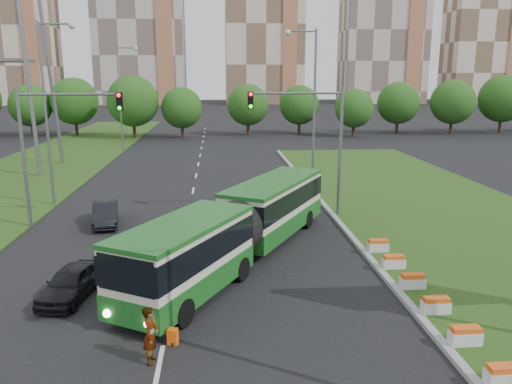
{
  "coord_description": "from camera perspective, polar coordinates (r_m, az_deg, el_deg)",
  "views": [
    {
      "loc": [
        -1.15,
        -19.75,
        8.5
      ],
      "look_at": [
        0.9,
        5.85,
        2.6
      ],
      "focal_mm": 35.0,
      "sensor_mm": 36.0,
      "label": 1
    }
  ],
  "objects": [
    {
      "name": "ground",
      "position": [
        21.53,
        -1.16,
        -10.31
      ],
      "size": [
        360.0,
        360.0,
        0.0
      ],
      "primitive_type": "plane",
      "color": "black",
      "rests_on": "ground"
    },
    {
      "name": "grass_median",
      "position": [
        32.27,
        21.66,
        -3.13
      ],
      "size": [
        14.0,
        60.0,
        0.15
      ],
      "primitive_type": "cube",
      "color": "#274C15",
      "rests_on": "ground"
    },
    {
      "name": "median_kerb",
      "position": [
        29.88,
        9.59,
        -3.59
      ],
      "size": [
        0.3,
        60.0,
        0.18
      ],
      "primitive_type": "cube",
      "color": "#959595",
      "rests_on": "ground"
    },
    {
      "name": "left_verge",
      "position": [
        48.56,
        -24.8,
        1.72
      ],
      "size": [
        12.0,
        110.0,
        0.1
      ],
      "primitive_type": "cube",
      "color": "#274C15",
      "rests_on": "ground"
    },
    {
      "name": "lane_markings",
      "position": [
        40.69,
        -7.07,
        0.79
      ],
      "size": [
        0.2,
        100.0,
        0.01
      ],
      "primitive_type": null,
      "color": "silver",
      "rests_on": "ground"
    },
    {
      "name": "flower_planters",
      "position": [
        20.59,
        18.6,
        -10.79
      ],
      "size": [
        1.1,
        11.5,
        0.6
      ],
      "primitive_type": null,
      "color": "silver",
      "rests_on": "grass_median"
    },
    {
      "name": "traffic_mast_median",
      "position": [
        30.5,
        6.72,
        6.93
      ],
      "size": [
        5.76,
        0.32,
        8.0
      ],
      "color": "slate",
      "rests_on": "ground"
    },
    {
      "name": "traffic_mast_left",
      "position": [
        30.36,
        -22.37,
        6.02
      ],
      "size": [
        5.76,
        0.32,
        8.0
      ],
      "color": "slate",
      "rests_on": "ground"
    },
    {
      "name": "street_lamps",
      "position": [
        29.91,
        -8.18,
        8.02
      ],
      "size": [
        36.0,
        60.0,
        12.0
      ],
      "primitive_type": null,
      "color": "slate",
      "rests_on": "ground"
    },
    {
      "name": "tree_line",
      "position": [
        75.68,
        3.97,
        9.89
      ],
      "size": [
        120.0,
        8.0,
        9.0
      ],
      "primitive_type": null,
      "color": "#245216",
      "rests_on": "ground"
    },
    {
      "name": "apartment_tower_west",
      "position": [
        182.02,
        -26.25,
        16.56
      ],
      "size": [
        26.0,
        15.0,
        48.0
      ],
      "primitive_type": "cube",
      "color": "beige",
      "rests_on": "ground"
    },
    {
      "name": "apartment_tower_cwest",
      "position": [
        172.31,
        -13.19,
        18.45
      ],
      "size": [
        28.0,
        15.0,
        52.0
      ],
      "primitive_type": "cube",
      "color": "beige",
      "rests_on": "ground"
    },
    {
      "name": "apartment_tower_ceast",
      "position": [
        171.31,
        0.91,
        18.47
      ],
      "size": [
        25.0,
        15.0,
        50.0
      ],
      "primitive_type": "cube",
      "color": "beige",
      "rests_on": "ground"
    },
    {
      "name": "apartment_tower_east",
      "position": [
        179.42,
        14.36,
        17.36
      ],
      "size": [
        27.0,
        15.0,
        47.0
      ],
      "primitive_type": "cube",
      "color": "beige",
      "rests_on": "ground"
    },
    {
      "name": "midrise_east",
      "position": [
        193.02,
        24.54,
        15.24
      ],
      "size": [
        24.0,
        14.0,
        40.0
      ],
      "primitive_type": "cube",
      "color": "beige",
      "rests_on": "ground"
    },
    {
      "name": "articulated_bus",
      "position": [
        23.68,
        -2.69,
        -3.85
      ],
      "size": [
        2.58,
        16.52,
        2.72
      ],
      "rotation": [
        0.0,
        0.0,
        -0.52
      ],
      "color": "beige",
      "rests_on": "ground"
    },
    {
      "name": "car_left_near",
      "position": [
        21.21,
        -20.39,
        -9.66
      ],
      "size": [
        2.17,
        3.97,
        1.28
      ],
      "primitive_type": "imported",
      "rotation": [
        0.0,
        0.0,
        -0.18
      ],
      "color": "black",
      "rests_on": "ground"
    },
    {
      "name": "car_left_far",
      "position": [
        30.76,
        -16.83,
        -2.39
      ],
      "size": [
        2.1,
        4.21,
        1.33
      ],
      "primitive_type": "imported",
      "rotation": [
        0.0,
        0.0,
        0.18
      ],
      "color": "black",
      "rests_on": "ground"
    },
    {
      "name": "pedestrian",
      "position": [
        15.99,
        -11.96,
        -15.69
      ],
      "size": [
        0.51,
        0.71,
        1.83
      ],
      "primitive_type": "imported",
      "rotation": [
        0.0,
        0.0,
        1.46
      ],
      "color": "gray",
      "rests_on": "ground"
    },
    {
      "name": "shopping_trolley",
      "position": [
        17.13,
        -9.49,
        -15.99
      ],
      "size": [
        0.31,
        0.33,
        0.54
      ],
      "rotation": [
        0.0,
        0.0,
        -0.3
      ],
      "color": "#FF5D0D",
      "rests_on": "ground"
    }
  ]
}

